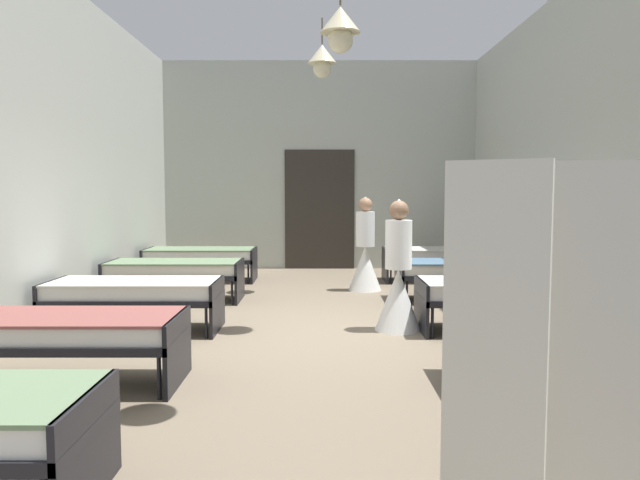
% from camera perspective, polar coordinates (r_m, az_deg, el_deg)
% --- Properties ---
extents(ground_plane, '(6.85, 11.68, 0.10)m').
position_cam_1_polar(ground_plane, '(6.93, -0.01, -8.93)').
color(ground_plane, '#7A6B56').
extents(room_shell, '(6.65, 11.28, 4.16)m').
position_cam_1_polar(room_shell, '(8.08, 0.01, 8.26)').
color(room_shell, '#B2B7AD').
rests_on(room_shell, ground).
extents(bed_left_row_1, '(1.90, 0.84, 0.57)m').
position_cam_1_polar(bed_left_row_1, '(5.39, -22.94, -7.93)').
color(bed_left_row_1, black).
rests_on(bed_left_row_1, ground).
extents(bed_right_row_1, '(1.90, 0.84, 0.57)m').
position_cam_1_polar(bed_right_row_1, '(5.38, 22.90, -7.94)').
color(bed_right_row_1, black).
rests_on(bed_right_row_1, ground).
extents(bed_left_row_2, '(1.90, 0.84, 0.57)m').
position_cam_1_polar(bed_left_row_2, '(7.14, -16.98, -4.73)').
color(bed_left_row_2, black).
rests_on(bed_left_row_2, ground).
extents(bed_right_row_2, '(1.90, 0.84, 0.57)m').
position_cam_1_polar(bed_right_row_2, '(7.14, 16.97, -4.74)').
color(bed_right_row_2, black).
rests_on(bed_right_row_2, ground).
extents(bed_left_row_3, '(1.90, 0.84, 0.57)m').
position_cam_1_polar(bed_left_row_3, '(8.96, -13.42, -2.78)').
color(bed_left_row_3, black).
rests_on(bed_left_row_3, ground).
extents(bed_right_row_3, '(1.90, 0.84, 0.57)m').
position_cam_1_polar(bed_right_row_3, '(8.95, 13.44, -2.79)').
color(bed_right_row_3, black).
rests_on(bed_right_row_3, ground).
extents(bed_left_row_4, '(1.90, 0.84, 0.57)m').
position_cam_1_polar(bed_left_row_4, '(10.80, -11.08, -1.49)').
color(bed_left_row_4, black).
rests_on(bed_left_row_4, ground).
extents(bed_right_row_4, '(1.90, 0.84, 0.57)m').
position_cam_1_polar(bed_right_row_4, '(10.80, 11.11, -1.49)').
color(bed_right_row_4, black).
rests_on(bed_right_row_4, ground).
extents(nurse_near_aisle, '(0.52, 0.52, 1.49)m').
position_cam_1_polar(nurse_near_aisle, '(9.63, 4.31, -1.61)').
color(nurse_near_aisle, white).
rests_on(nurse_near_aisle, ground).
extents(nurse_mid_aisle, '(0.52, 0.52, 1.49)m').
position_cam_1_polar(nurse_mid_aisle, '(6.92, 7.41, -4.11)').
color(nurse_mid_aisle, white).
rests_on(nurse_mid_aisle, ground).
extents(privacy_screen, '(1.24, 0.25, 1.70)m').
position_cam_1_polar(privacy_screen, '(2.76, 24.46, -11.05)').
color(privacy_screen, silver).
rests_on(privacy_screen, ground).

